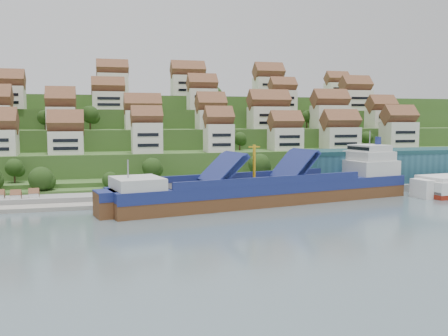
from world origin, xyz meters
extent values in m
plane|color=slate|center=(0.00, 0.00, 0.00)|extent=(300.00, 300.00, 0.00)
cube|color=gray|center=(20.00, 15.00, 1.10)|extent=(180.00, 14.00, 2.20)
cube|color=gray|center=(-58.00, 12.00, 0.50)|extent=(45.00, 20.00, 1.00)
cube|color=#2D4C1E|center=(0.00, 86.00, 2.00)|extent=(260.00, 128.00, 4.00)
cube|color=#2D4C1E|center=(0.00, 91.00, 5.50)|extent=(260.00, 118.00, 11.00)
cube|color=#2D4C1E|center=(0.00, 99.00, 9.00)|extent=(260.00, 102.00, 18.00)
cube|color=#2D4C1E|center=(0.00, 107.00, 12.50)|extent=(260.00, 86.00, 25.00)
cube|color=#2D4C1E|center=(0.00, 116.00, 15.50)|extent=(260.00, 68.00, 31.00)
cube|color=silver|center=(-47.20, 39.33, 14.45)|extent=(10.17, 8.57, 6.89)
cube|color=silver|center=(-23.05, 36.90, 15.71)|extent=(9.19, 7.03, 9.43)
cube|color=silver|center=(0.03, 36.67, 15.48)|extent=(8.66, 7.62, 8.96)
cube|color=silver|center=(24.53, 40.14, 14.81)|extent=(10.50, 7.73, 7.62)
cube|color=silver|center=(44.81, 39.30, 14.85)|extent=(12.21, 8.26, 7.70)
cube|color=silver|center=(69.68, 41.32, 15.72)|extent=(11.53, 8.31, 9.43)
cube|color=silver|center=(-49.21, 54.61, 21.75)|extent=(9.17, 8.98, 7.50)
cube|color=silver|center=(-22.30, 55.60, 21.25)|extent=(12.14, 7.90, 6.51)
cube|color=silver|center=(1.48, 53.45, 21.34)|extent=(9.79, 8.56, 6.68)
cube|color=silver|center=(23.98, 55.41, 22.04)|extent=(14.49, 8.36, 8.07)
cube|color=silver|center=(48.20, 54.08, 22.34)|extent=(13.06, 8.18, 8.69)
cube|color=silver|center=(70.74, 54.78, 21.47)|extent=(10.21, 8.04, 6.93)
cube|color=silver|center=(-66.94, 67.28, 28.92)|extent=(10.42, 7.86, 7.84)
cube|color=silver|center=(-33.30, 70.76, 28.29)|extent=(11.50, 7.30, 6.58)
cube|color=silver|center=(1.79, 68.98, 29.02)|extent=(10.71, 7.79, 8.03)
cube|color=silver|center=(34.94, 69.41, 28.98)|extent=(10.07, 7.14, 7.97)
cube|color=silver|center=(68.88, 71.69, 29.25)|extent=(12.06, 8.47, 8.50)
cube|color=silver|center=(-30.90, 86.89, 35.33)|extent=(11.95, 7.51, 8.65)
cube|color=silver|center=(-0.30, 86.79, 35.25)|extent=(13.47, 8.15, 8.51)
cube|color=silver|center=(35.47, 87.35, 35.23)|extent=(12.25, 8.73, 8.45)
cube|color=silver|center=(70.04, 90.54, 34.52)|extent=(10.30, 7.05, 7.03)
ellipsoid|color=#244216|center=(-60.65, 27.93, 8.27)|extent=(4.95, 4.95, 4.95)
ellipsoid|color=#244216|center=(10.33, 26.11, 7.57)|extent=(6.82, 6.82, 6.82)
ellipsoid|color=#244216|center=(-22.82, 26.29, 7.46)|extent=(5.81, 5.81, 5.81)
ellipsoid|color=#244216|center=(57.64, 43.11, 14.86)|extent=(4.53, 4.53, 4.53)
ellipsoid|color=#244216|center=(66.13, 43.11, 16.81)|extent=(4.28, 4.28, 4.28)
ellipsoid|color=#244216|center=(9.25, 43.66, 14.94)|extent=(4.52, 4.52, 4.52)
ellipsoid|color=#244216|center=(41.33, 59.83, 22.68)|extent=(4.46, 4.46, 4.46)
ellipsoid|color=#244216|center=(-54.69, 59.38, 22.18)|extent=(5.16, 5.16, 5.16)
ellipsoid|color=#244216|center=(-40.02, 57.97, 23.19)|extent=(5.98, 5.98, 5.98)
ellipsoid|color=#244216|center=(7.12, 73.21, 30.78)|extent=(7.70, 7.70, 7.70)
ellipsoid|color=#244216|center=(35.13, 75.94, 29.73)|extent=(5.40, 5.40, 5.40)
ellipsoid|color=#244216|center=(35.67, 73.97, 28.39)|extent=(4.95, 4.95, 4.95)
ellipsoid|color=#244216|center=(-52.92, 19.00, 5.84)|extent=(6.50, 6.50, 6.50)
ellipsoid|color=#244216|center=(-35.10, 19.00, 5.08)|extent=(4.40, 4.40, 4.40)
cube|color=#245363|center=(52.00, 17.00, 7.20)|extent=(60.00, 15.00, 10.00)
cylinder|color=gray|center=(18.00, 10.00, 6.20)|extent=(0.16, 0.16, 8.00)
cube|color=maroon|center=(18.60, 10.00, 9.80)|extent=(1.20, 0.05, 0.80)
cube|color=white|center=(-58.00, 10.00, 2.10)|extent=(2.40, 2.20, 2.20)
cube|color=white|center=(-54.00, 11.50, 2.10)|extent=(2.40, 2.20, 2.20)
cube|color=brown|center=(3.84, 0.20, 1.00)|extent=(82.48, 27.95, 5.23)
cube|color=navy|center=(3.84, 0.20, 4.50)|extent=(82.51, 28.08, 2.72)
cube|color=beige|center=(-30.04, -6.42, 7.11)|extent=(12.55, 13.71, 2.72)
cube|color=#262628|center=(1.79, -0.21, 5.86)|extent=(53.38, 20.49, 0.31)
cube|color=navy|center=(-9.51, -2.41, 9.41)|extent=(9.90, 12.84, 7.23)
cube|color=navy|center=(11.03, 1.60, 9.41)|extent=(9.52, 12.76, 7.64)
cylinder|color=gold|center=(-0.27, -0.61, 10.46)|extent=(0.86, 0.86, 9.41)
cube|color=beige|center=(36.69, 6.61, 7.85)|extent=(14.60, 14.11, 4.18)
cube|color=beige|center=(36.69, 6.61, 11.19)|extent=(12.31, 12.48, 2.62)
cube|color=beige|center=(36.69, 6.61, 13.39)|extent=(10.02, 10.84, 1.88)
cylinder|color=navy|center=(39.77, 7.21, 15.38)|extent=(1.96, 1.96, 2.30)
camera|label=1|loc=(-40.01, -119.56, 21.63)|focal=40.00mm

